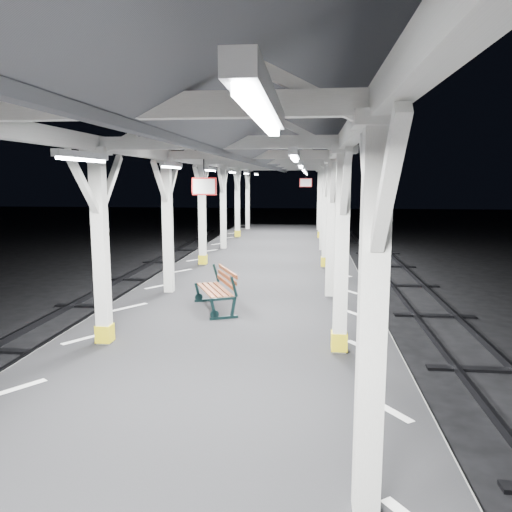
# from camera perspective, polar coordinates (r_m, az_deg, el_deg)

# --- Properties ---
(ground) EXTENTS (120.00, 120.00, 0.00)m
(ground) POSITION_cam_1_polar(r_m,az_deg,el_deg) (7.23, -7.23, -23.06)
(ground) COLOR black
(ground) RESTS_ON ground
(platform) EXTENTS (6.00, 50.00, 1.00)m
(platform) POSITION_cam_1_polar(r_m,az_deg,el_deg) (6.98, -7.32, -19.57)
(platform) COLOR black
(platform) RESTS_ON ground
(hazard_stripes_left) EXTENTS (1.00, 48.00, 0.01)m
(hazard_stripes_left) POSITION_cam_1_polar(r_m,az_deg,el_deg) (7.68, -26.01, -13.56)
(hazard_stripes_left) COLOR silver
(hazard_stripes_left) RESTS_ON platform
(hazard_stripes_right) EXTENTS (1.00, 48.00, 0.01)m
(hazard_stripes_right) POSITION_cam_1_polar(r_m,az_deg,el_deg) (6.66, 14.47, -16.40)
(hazard_stripes_right) COLOR silver
(hazard_stripes_right) RESTS_ON platform
(canopy) EXTENTS (5.40, 49.00, 4.65)m
(canopy) POSITION_cam_1_polar(r_m,az_deg,el_deg) (6.18, -8.10, 15.66)
(canopy) COLOR silver
(canopy) RESTS_ON platform
(bench_mid) EXTENTS (1.20, 1.73, 0.88)m
(bench_mid) POSITION_cam_1_polar(r_m,az_deg,el_deg) (10.85, -4.26, -3.68)
(bench_mid) COLOR black
(bench_mid) RESTS_ON platform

